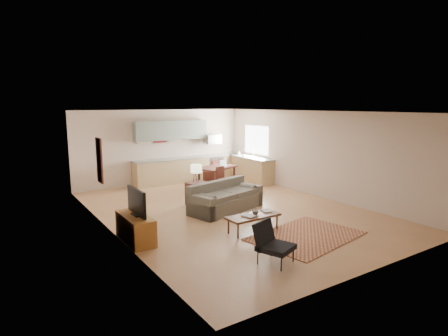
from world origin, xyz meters
TOP-DOWN VIEW (x-y plane):
  - room at (0.00, 0.00)m, footprint 9.00×9.00m
  - kitchen_counter_back at (0.90, 4.18)m, footprint 4.26×0.64m
  - kitchen_counter_right at (2.93, 3.00)m, footprint 0.64×2.26m
  - kitchen_range at (2.00, 4.18)m, footprint 0.62×0.62m
  - kitchen_microwave at (2.00, 4.20)m, footprint 0.62×0.40m
  - upper_cabinets at (0.30, 4.33)m, footprint 2.80×0.34m
  - window_right at (3.23, 3.00)m, footprint 0.02×1.40m
  - wall_art_left at (-3.21, 0.90)m, footprint 0.06×0.42m
  - triptych at (-0.10, 4.47)m, footprint 1.70×0.04m
  - rug at (0.28, -2.61)m, footprint 2.69×2.10m
  - sofa at (-0.08, 0.07)m, footprint 2.46×1.54m
  - coffee_table at (-0.50, -1.69)m, footprint 1.30×0.53m
  - book_a at (-0.75, -1.75)m, footprint 0.37×0.41m
  - book_b at (-0.14, -1.59)m, footprint 0.34×0.38m
  - vase at (-0.39, -1.64)m, footprint 0.22×0.22m
  - armchair at (-1.22, -3.33)m, footprint 0.87×0.87m
  - tv_credenza at (-2.99, -0.83)m, footprint 0.48×1.24m
  - tv at (-2.94, -0.83)m, footprint 0.10×0.96m
  - console_table at (-0.45, 1.07)m, footprint 0.62×0.46m
  - table_lamp at (-0.45, 1.07)m, footprint 0.35×0.35m
  - dining_table at (1.29, 2.73)m, footprint 1.64×1.29m
  - dining_chair_near at (1.11, 1.99)m, footprint 0.50×0.51m
  - dining_chair_far at (1.46, 3.47)m, footprint 0.58×0.58m
  - laptop at (1.57, 2.63)m, footprint 0.35×0.29m
  - soap_bottle at (2.83, 3.59)m, footprint 0.12×0.13m

SIDE VIEW (x-z plane):
  - rug at x=0.28m, z-range 0.00..0.02m
  - coffee_table at x=-0.50m, z-range 0.00..0.39m
  - tv_credenza at x=-2.99m, z-range 0.00..0.57m
  - console_table at x=-0.45m, z-range 0.00..0.67m
  - dining_table at x=1.29m, z-range 0.00..0.73m
  - armchair at x=-1.22m, z-range 0.00..0.77m
  - book_b at x=-0.14m, z-range 0.38..0.41m
  - sofa at x=-0.08m, z-range 0.00..0.79m
  - book_a at x=-0.75m, z-range 0.38..0.41m
  - dining_chair_near at x=1.11m, z-range 0.00..0.84m
  - dining_chair_far at x=1.46m, z-range 0.00..0.87m
  - kitchen_range at x=2.00m, z-range 0.00..0.90m
  - kitchen_counter_back at x=0.90m, z-range 0.00..0.92m
  - kitchen_counter_right at x=2.93m, z-range 0.00..0.92m
  - vase at x=-0.39m, z-range 0.38..0.55m
  - laptop at x=1.57m, z-range 0.73..0.96m
  - tv at x=-2.94m, z-range 0.57..1.15m
  - table_lamp at x=-0.45m, z-range 0.67..1.20m
  - soap_bottle at x=2.83m, z-range 0.92..1.11m
  - room at x=0.00m, z-range -3.15..5.85m
  - kitchen_microwave at x=2.00m, z-range 1.38..1.73m
  - window_right at x=3.23m, z-range 1.02..2.08m
  - wall_art_left at x=-3.21m, z-range 1.00..2.10m
  - triptych at x=-0.10m, z-range 1.50..2.00m
  - upper_cabinets at x=0.30m, z-range 1.60..2.30m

